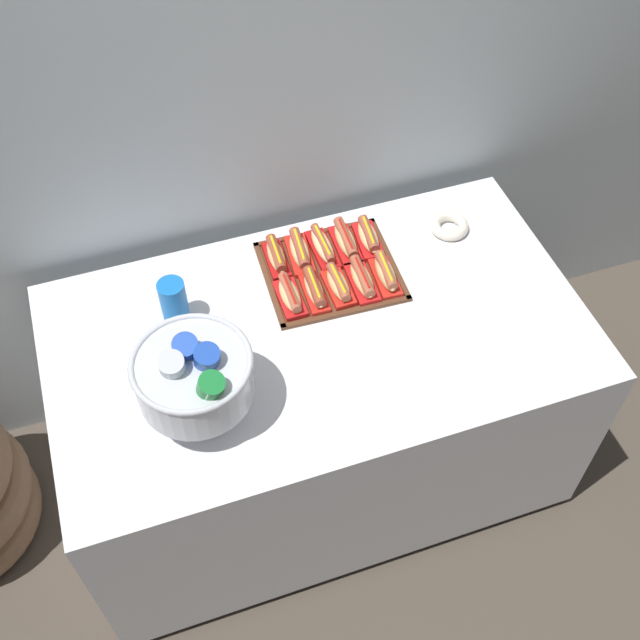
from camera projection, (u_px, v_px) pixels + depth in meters
name	position (u px, v px, depth m)	size (l,w,h in m)	color
ground_plane	(319.00, 462.00, 2.90)	(10.00, 10.00, 0.00)	#4C4238
back_wall	(255.00, 73.00, 2.21)	(6.00, 0.10, 2.60)	#B2BCC1
buffet_table	(318.00, 400.00, 2.57)	(1.57, 0.89, 0.79)	silver
serving_tray	(330.00, 272.00, 2.42)	(0.42, 0.38, 0.01)	#56331E
hot_dog_0	(290.00, 295.00, 2.32)	(0.07, 0.15, 0.06)	red
hot_dog_1	(314.00, 290.00, 2.33)	(0.06, 0.16, 0.06)	red
hot_dog_2	(338.00, 285.00, 2.35)	(0.07, 0.15, 0.06)	red
hot_dog_3	(362.00, 279.00, 2.36)	(0.07, 0.17, 0.06)	red
hot_dog_4	(386.00, 274.00, 2.37)	(0.08, 0.17, 0.06)	red
hot_dog_5	(276.00, 256.00, 2.42)	(0.07, 0.16, 0.06)	#B21414
hot_dog_6	(300.00, 251.00, 2.43)	(0.08, 0.18, 0.06)	red
hot_dog_7	(323.00, 247.00, 2.45)	(0.06, 0.18, 0.06)	#B21414
hot_dog_8	(346.00, 241.00, 2.46)	(0.07, 0.18, 0.06)	red
hot_dog_9	(368.00, 237.00, 2.47)	(0.08, 0.17, 0.06)	red
punch_bowl	(194.00, 376.00, 1.98)	(0.31, 0.31, 0.28)	silver
cup_stack	(174.00, 303.00, 2.25)	(0.08, 0.08, 0.16)	blue
donut	(449.00, 226.00, 2.53)	(0.12, 0.12, 0.03)	silver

